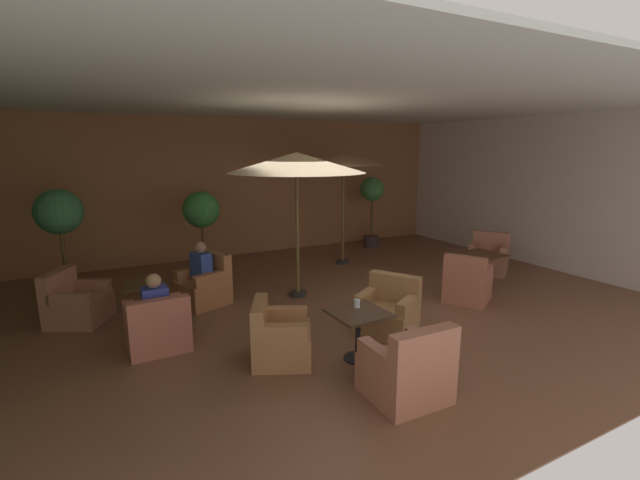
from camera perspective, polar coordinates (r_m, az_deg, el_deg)
The scene contains 23 objects.
ground_plane at distance 7.87m, azimuth 1.52°, elevation -8.33°, with size 11.30×8.84×0.02m, color brown.
wall_back_brick at distance 11.45m, azimuth -9.34°, elevation 6.80°, with size 11.30×0.08×3.46m, color #A06741.
wall_right_plain at distance 11.31m, azimuth 27.30°, elevation 5.59°, with size 0.08×8.84×3.46m, color silver.
ceiling_slab at distance 7.43m, azimuth 1.68°, elevation 17.90°, with size 11.30×8.84×0.06m, color silver.
cafe_table_front_left at distance 5.74m, azimuth 5.02°, elevation -10.72°, with size 0.71×0.71×0.66m.
armchair_front_left_north at distance 5.78m, azimuth -5.33°, elevation -12.76°, with size 0.98×0.99×0.80m.
armchair_front_left_east at distance 5.05m, azimuth 11.38°, elevation -16.50°, with size 0.82×0.81×0.90m.
armchair_front_left_south at distance 6.69m, azimuth 8.92°, elevation -9.36°, with size 1.06×1.08×0.84m.
cafe_table_front_right at distance 7.43m, azimuth -21.99°, elevation -6.54°, with size 0.63×0.63×0.66m.
armchair_front_right_north at distance 8.00m, azimuth -14.91°, elevation -5.87°, with size 0.99×0.95×0.89m.
armchair_front_right_east at distance 7.95m, azimuth -29.35°, elevation -7.32°, with size 1.06×1.08×0.84m.
armchair_front_right_south at distance 6.46m, azimuth -20.53°, elevation -10.72°, with size 0.81×0.76×0.79m.
cafe_table_mid_center at distance 9.28m, azimuth 20.43°, elevation -2.48°, with size 0.82×0.82×0.66m.
armchair_mid_center_north at distance 10.38m, azimuth 21.24°, elevation -2.24°, with size 1.03×1.05×0.88m.
armchair_mid_center_east at distance 8.30m, azimuth 18.76°, elevation -5.45°, with size 1.03×1.01×0.89m.
patio_umbrella_tall_red at distance 10.18m, azimuth 3.12°, elevation 10.56°, with size 2.07×2.07×2.66m.
patio_umbrella_center_beige at distance 7.81m, azimuth -3.09°, elevation 10.02°, with size 2.47×2.47×2.65m.
potted_tree_left_corner at distance 12.14m, azimuth 6.84°, elevation 5.51°, with size 0.66×0.66×1.96m.
potted_tree_mid_left at distance 8.99m, azimuth -31.01°, elevation 2.50°, with size 0.81×0.81×2.02m.
potted_tree_mid_right at distance 9.69m, azimuth -15.27°, elevation 3.27°, with size 0.78×0.78×1.83m.
patron_blue_shirt at distance 7.86m, azimuth -15.35°, elevation -2.95°, with size 0.34×0.41×0.69m.
patron_by_window at distance 6.36m, azimuth -20.84°, elevation -7.25°, with size 0.34×0.26×0.64m.
iced_drink_cup at distance 5.81m, azimuth 4.88°, elevation -8.29°, with size 0.08×0.08×0.11m, color white.
Camera 1 is at (-3.65, -6.43, 2.71)m, focal length 24.39 mm.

